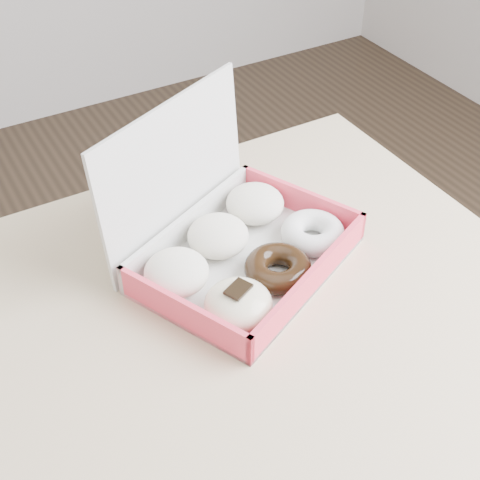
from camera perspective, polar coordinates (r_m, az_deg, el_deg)
table at (r=0.87m, az=-9.28°, el=-15.81°), size 1.20×0.80×0.75m
donut_box at (r=0.93m, az=-0.36°, el=-0.33°), size 0.37×0.34×0.21m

